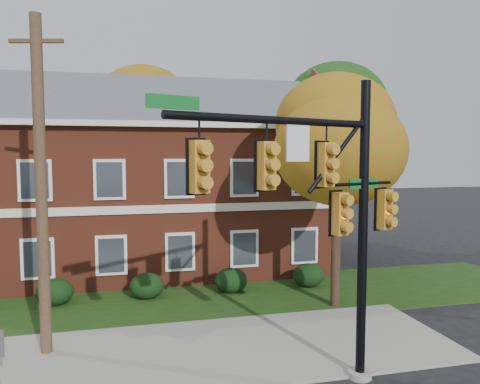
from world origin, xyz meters
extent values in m
plane|color=black|center=(0.00, 0.00, 0.00)|extent=(120.00, 120.00, 0.00)
cube|color=gray|center=(0.00, 1.00, 0.04)|extent=(14.00, 5.00, 0.08)
cube|color=#193811|center=(0.00, 6.00, 0.02)|extent=(30.00, 6.00, 0.04)
cube|color=brown|center=(-2.00, 12.00, 3.50)|extent=(18.00, 8.00, 7.00)
cube|color=beige|center=(-2.00, 12.00, 7.12)|extent=(18.80, 8.80, 0.24)
cube|color=beige|center=(-2.00, 7.97, 3.50)|extent=(18.00, 0.12, 0.35)
ellipsoid|color=black|center=(-5.50, 6.70, 0.53)|extent=(1.40, 1.26, 1.05)
ellipsoid|color=black|center=(-2.00, 6.70, 0.53)|extent=(1.40, 1.26, 1.05)
ellipsoid|color=black|center=(1.50, 6.70, 0.53)|extent=(1.40, 1.26, 1.05)
ellipsoid|color=black|center=(5.00, 6.70, 0.53)|extent=(1.40, 1.26, 1.05)
cylinder|color=black|center=(5.00, 4.00, 2.88)|extent=(0.36, 0.36, 5.76)
ellipsoid|color=#BB4E10|center=(5.00, 4.00, 6.48)|extent=(4.25, 4.25, 3.60)
ellipsoid|color=#BB4E10|center=(5.62, 3.62, 7.08)|extent=(3.50, 3.50, 3.00)
cylinder|color=black|center=(9.00, 13.00, 3.52)|extent=(0.36, 0.36, 7.04)
ellipsoid|color=#133A0F|center=(9.00, 13.00, 7.92)|extent=(5.95, 5.95, 5.04)
ellipsoid|color=#133A0F|center=(9.88, 12.47, 8.52)|extent=(4.90, 4.90, 4.20)
cylinder|color=black|center=(-1.00, 20.00, 3.84)|extent=(0.36, 0.36, 7.68)
ellipsoid|color=#BA5D10|center=(-1.00, 20.00, 8.64)|extent=(6.46, 6.46, 5.47)
ellipsoid|color=#BA5D10|center=(-0.05, 19.43, 9.24)|extent=(5.32, 5.32, 4.56)
cylinder|color=gray|center=(3.11, -1.50, 0.09)|extent=(0.61, 0.61, 0.18)
cylinder|color=black|center=(3.11, -1.50, 3.84)|extent=(0.31, 0.31, 7.69)
cylinder|color=black|center=(0.53, -2.42, 6.59)|extent=(5.23, 2.00, 0.18)
cylinder|color=black|center=(3.11, -1.50, 5.11)|extent=(1.89, 0.74, 0.09)
cube|color=#BB7F1E|center=(-1.34, -3.08, 5.60)|extent=(0.57, 0.47, 1.27)
cube|color=#BB7F1E|center=(0.21, -2.53, 5.60)|extent=(0.57, 0.47, 1.27)
cube|color=#BB7F1E|center=(1.87, -1.94, 5.60)|extent=(0.57, 0.47, 1.27)
cube|color=silver|center=(1.04, -2.23, 6.09)|extent=(0.64, 0.26, 0.82)
cube|color=#0D6220|center=(-1.86, -3.26, 6.83)|extent=(1.05, 0.41, 0.26)
cube|color=#BB7F1E|center=(2.34, -1.77, 4.39)|extent=(0.57, 0.47, 1.27)
cube|color=#BB7F1E|center=(3.89, -1.23, 4.39)|extent=(0.57, 0.47, 1.27)
cube|color=#0D6220|center=(3.11, -1.50, 5.11)|extent=(1.00, 0.39, 0.25)
cylinder|color=#43321F|center=(-5.10, 2.00, 4.87)|extent=(0.39, 0.39, 9.75)
cube|color=#43321F|center=(-5.10, 2.00, 8.99)|extent=(1.50, 0.47, 0.11)
camera|label=1|loc=(-2.77, -12.23, 5.84)|focal=35.00mm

